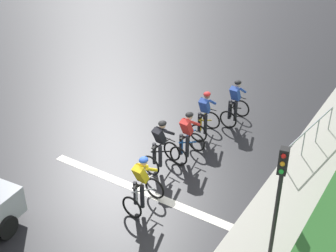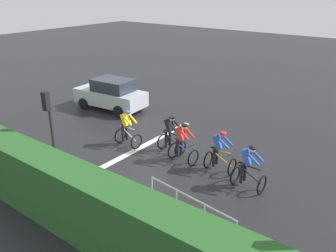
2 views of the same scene
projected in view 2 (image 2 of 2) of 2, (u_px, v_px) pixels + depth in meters
The scene contains 13 objects.
ground_plane at pixel (145, 147), 15.47m from camera, with size 80.00×80.00×0.00m, color black.
sidewalk_kerb at pixel (106, 208), 11.22m from camera, with size 2.80×25.98×0.12m, color #ADA89E.
stone_wall_low at pixel (84, 217), 10.48m from camera, with size 0.44×25.98×0.50m, color gray.
hedge_wall at pixel (73, 199), 9.98m from camera, with size 1.10×25.98×2.01m, color #265623.
road_marking_stop_line at pixel (142, 146), 15.55m from camera, with size 7.00×0.30×0.01m, color silver.
cyclist_lead at pixel (248, 168), 12.11m from camera, with size 0.72×1.11×1.66m.
cyclist_second at pixel (220, 152), 13.25m from camera, with size 0.70×1.09×1.66m.
cyclist_mid at pixel (182, 143), 13.97m from camera, with size 0.76×1.13×1.66m.
cyclist_fourth at pixel (171, 135), 14.79m from camera, with size 0.81×1.16×1.66m.
cyclist_trailing at pixel (127, 129), 15.38m from camera, with size 0.75×1.12×1.66m.
car_silver at pixel (111, 94), 19.89m from camera, with size 2.16×4.24×1.76m.
traffic_light_near_crossing at pixel (50, 124), 12.06m from camera, with size 0.23×0.31×3.34m.
pedestrian_railing_kerbside at pixel (190, 204), 10.18m from camera, with size 0.45×3.20×1.03m.
Camera 2 is at (10.55, 9.25, 6.67)m, focal length 37.87 mm.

